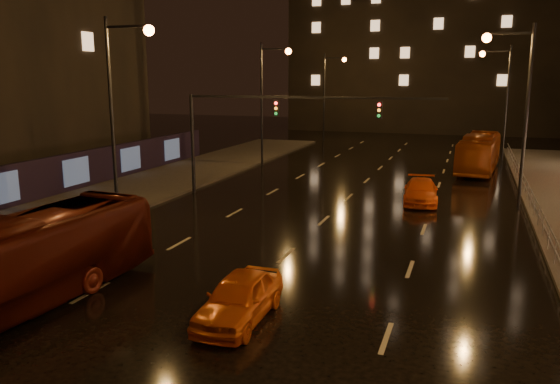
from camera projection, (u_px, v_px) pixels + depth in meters
name	position (u px, v px, depth m)	size (l,w,h in m)	color
ground	(341.00, 204.00, 31.69)	(140.00, 140.00, 0.00)	black
sidewalk_left	(93.00, 204.00, 31.44)	(7.00, 70.00, 0.15)	#38332D
traffic_signal	(260.00, 120.00, 32.38)	(15.31, 0.32, 6.20)	black
railing_right	(539.00, 210.00, 26.35)	(0.05, 56.00, 1.00)	#99999E
bus_red	(12.00, 265.00, 16.78)	(2.53, 10.79, 3.01)	#55160C
bus_curb	(479.00, 153.00, 42.85)	(2.44, 10.44, 2.91)	#8F380E
taxi_near	(239.00, 298.00, 16.30)	(1.67, 4.14, 1.41)	orange
taxi_far	(421.00, 191.00, 31.97)	(1.90, 4.68, 1.36)	orange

